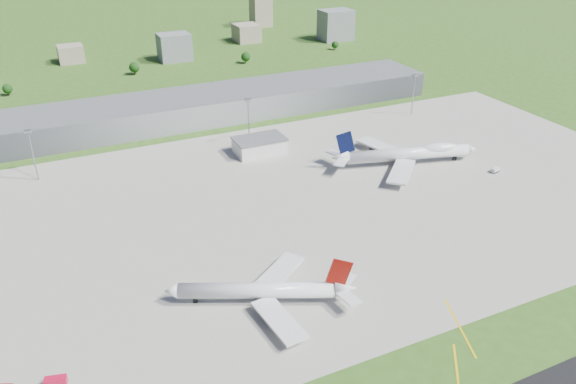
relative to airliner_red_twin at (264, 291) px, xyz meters
name	(u,v)px	position (x,y,z in m)	size (l,w,h in m)	color
ground	(213,125)	(36.89, 167.14, -4.70)	(1400.00, 1400.00, 0.00)	#315219
apron	(310,201)	(46.89, 57.14, -4.66)	(360.00, 190.00, 0.08)	gray
terminal	(204,106)	(36.89, 182.14, 2.80)	(300.00, 42.00, 15.00)	gray
ops_building	(260,146)	(46.89, 117.14, -0.70)	(26.00, 16.00, 8.00)	silver
mast_west	(31,146)	(-63.11, 132.14, 13.01)	(3.50, 2.00, 25.90)	gray
mast_center	(248,113)	(46.89, 132.14, 13.01)	(3.50, 2.00, 25.90)	gray
mast_east	(414,87)	(156.89, 132.14, 13.01)	(3.50, 2.00, 25.90)	gray
airliner_red_twin	(264,291)	(0.00, 0.00, 0.00)	(60.59, 45.64, 17.64)	silver
airliner_blue_quad	(408,154)	(110.40, 71.75, 0.93)	(76.32, 58.74, 20.25)	silver
crash_tender	(56,382)	(-67.07, -9.58, -3.14)	(6.40, 3.94, 3.13)	red
tug_yellow	(337,270)	(30.83, 4.42, -3.74)	(4.34, 3.82, 1.86)	#D4990C
van_white_near	(397,172)	(98.19, 63.24, -3.30)	(2.86, 5.69, 2.79)	silver
van_white_far	(495,170)	(144.17, 44.82, -3.50)	(4.92, 3.14, 2.37)	silver
bldg_cw	(71,54)	(-23.11, 357.14, 2.30)	(20.00, 18.00, 14.00)	gray
bldg_c	(174,47)	(56.89, 327.14, 6.30)	(26.00, 20.00, 22.00)	slate
bldg_ce	(246,33)	(136.89, 367.14, 3.30)	(22.00, 24.00, 16.00)	gray
bldg_e	(336,25)	(216.89, 337.14, 9.30)	(30.00, 22.00, 28.00)	slate
bldg_tall_e	(261,9)	(176.89, 427.14, 13.30)	(20.00, 18.00, 36.00)	gray
tree_w	(7,89)	(-73.11, 282.14, 0.16)	(6.75, 6.75, 8.25)	#382314
tree_c	(134,67)	(16.89, 297.14, 1.14)	(8.10, 8.10, 9.90)	#382314
tree_e	(246,57)	(106.89, 292.14, 0.81)	(7.65, 7.65, 9.35)	#382314
tree_far_e	(335,45)	(196.89, 302.14, -0.17)	(6.30, 6.30, 7.70)	#382314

